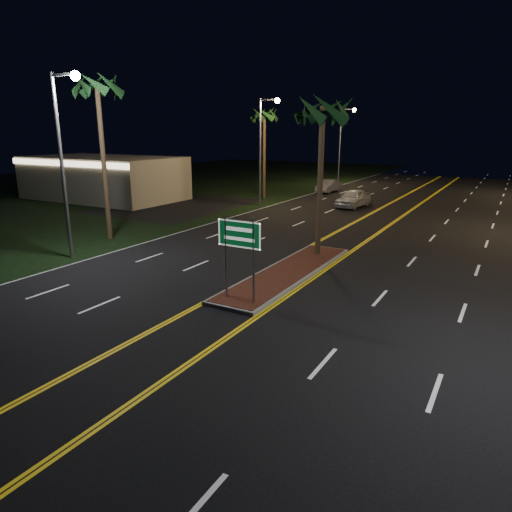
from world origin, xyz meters
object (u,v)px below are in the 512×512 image
Objects in this scene: median_island at (288,272)px; palm_median at (323,111)px; palm_left_far at (264,115)px; car_far at (329,185)px; streetlight_left_mid at (264,139)px; streetlight_left_far at (343,137)px; streetlight_left_near at (65,146)px; car_near at (353,197)px; palm_left_near at (97,88)px; commercial_building at (103,178)px; highway_sign at (239,242)px.

palm_median is (0.00, 3.50, 7.19)m from median_island.
palm_left_far is (-12.80, 17.50, 0.47)m from palm_median.
streetlight_left_mid is at bearing -93.80° from car_far.
palm_median is 27.24m from car_far.
streetlight_left_far reaches higher than palm_median.
streetlight_left_mid is 5.01m from palm_left_far.
streetlight_left_near is 1.00× the size of streetlight_left_mid.
palm_left_far is at bearing -179.15° from car_near.
palm_left_far reaches higher than palm_median.
streetlight_left_near is at bearing -148.51° from palm_median.
streetlight_left_mid is 16.39m from palm_left_near.
commercial_building is at bearing -165.39° from streetlight_left_mid.
streetlight_left_near reaches higher than palm_median.
palm_left_far reaches higher than highway_sign.
palm_left_far is at bearing 95.21° from streetlight_left_near.
car_near is (7.08, 3.07, -4.78)m from streetlight_left_mid.
median_island is 29.77m from car_far.
commercial_building is 22.99m from car_far.
car_near is at bearing 64.82° from palm_left_near.
palm_median is at bearing 11.31° from palm_left_near.
car_far reaches higher than median_island.
car_far is (-5.43, 8.31, -0.13)m from car_near.
streetlight_left_far reaches higher than car_near.
median_island is 1.95× the size of car_near.
palm_left_near is 22.47m from car_near.
commercial_building is 19.25m from palm_left_near.
palm_left_near is 28.72m from car_far.
palm_left_near reaches higher than commercial_building.
car_near is (9.27, -0.93, -6.87)m from palm_left_far.
streetlight_left_mid is 12.50m from car_far.
car_near reaches higher than median_island.
car_near is (7.08, 23.07, -4.78)m from streetlight_left_near.
streetlight_left_near is 1.00× the size of streetlight_left_far.
palm_left_far is (-2.19, 4.00, 2.09)m from streetlight_left_mid.
commercial_building is (-26.00, 17.19, -0.40)m from highway_sign.
median_island is 1.14× the size of streetlight_left_mid.
palm_median reaches higher than car_near.
commercial_building is at bearing -133.47° from car_far.
palm_left_far is at bearing 116.92° from highway_sign.
streetlight_left_near is at bearing -164.22° from median_island.
commercial_building is 1.67× the size of streetlight_left_near.
palm_median is at bearing -72.42° from streetlight_left_far.
median_island is at bearing -26.55° from commercial_building.
streetlight_left_far is 1.08× the size of palm_median.
palm_left_near is 20.02m from palm_left_far.
highway_sign is 0.33× the size of palm_left_near.
palm_left_far is at bearing 118.67° from streetlight_left_mid.
commercial_building is 1.53× the size of palm_left_near.
highway_sign is 0.36× the size of streetlight_left_mid.
palm_left_near reaches higher than streetlight_left_far.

